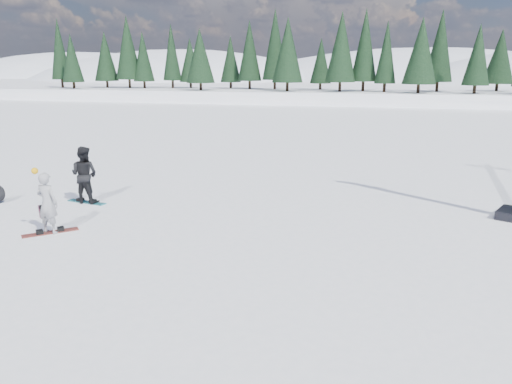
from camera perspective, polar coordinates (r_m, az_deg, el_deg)
ground at (r=16.60m, az=-22.03°, el=-2.88°), size 420.00×420.00×0.00m
alpine_backdrop at (r=203.72m, az=9.06°, el=8.71°), size 412.50×227.00×53.20m
snowboarder_woman at (r=15.02m, az=-22.76°, el=-1.15°), size 0.66×0.45×1.90m
snowboarder_man at (r=17.98m, az=-19.03°, el=1.87°), size 0.96×0.75×1.96m
snowboard_woman at (r=15.26m, az=-22.44°, el=-4.30°), size 1.27×1.25×0.03m
snowboard_man at (r=18.20m, az=-18.79°, el=-1.10°), size 1.53×0.52×0.03m
snowboard_loose_b at (r=17.61m, az=-23.12°, el=-1.99°), size 1.19×1.32×0.03m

